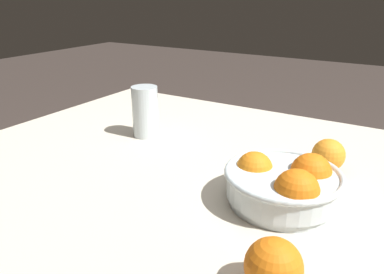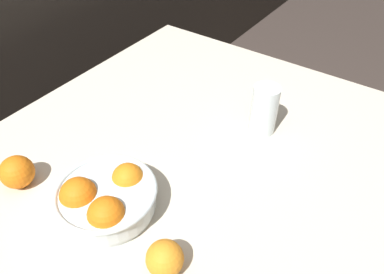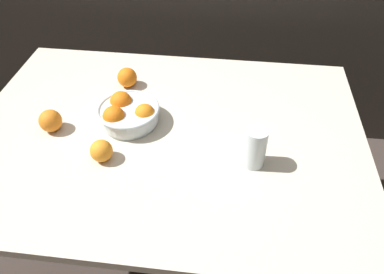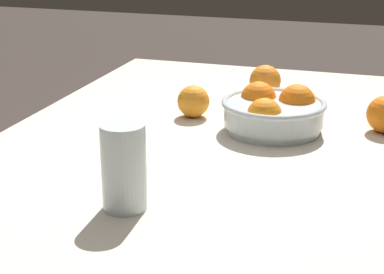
% 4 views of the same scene
% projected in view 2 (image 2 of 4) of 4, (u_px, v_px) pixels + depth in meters
% --- Properties ---
extents(dining_table, '(1.41, 1.04, 0.73)m').
position_uv_depth(dining_table, '(161.00, 196.00, 0.96)').
color(dining_table, beige).
rests_on(dining_table, ground_plane).
extents(fruit_bowl, '(0.23, 0.23, 0.10)m').
position_uv_depth(fruit_bowl, '(106.00, 198.00, 0.82)').
color(fruit_bowl, silver).
rests_on(fruit_bowl, dining_table).
extents(juice_glass, '(0.07, 0.07, 0.14)m').
position_uv_depth(juice_glass, '(264.00, 112.00, 1.02)').
color(juice_glass, '#F4A314').
rests_on(juice_glass, dining_table).
extents(orange_loose_near_bowl, '(0.08, 0.08, 0.08)m').
position_uv_depth(orange_loose_near_bowl, '(17.00, 172.00, 0.88)').
color(orange_loose_near_bowl, orange).
rests_on(orange_loose_near_bowl, dining_table).
extents(orange_loose_front, '(0.07, 0.07, 0.07)m').
position_uv_depth(orange_loose_front, '(165.00, 259.00, 0.71)').
color(orange_loose_front, orange).
rests_on(orange_loose_front, dining_table).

